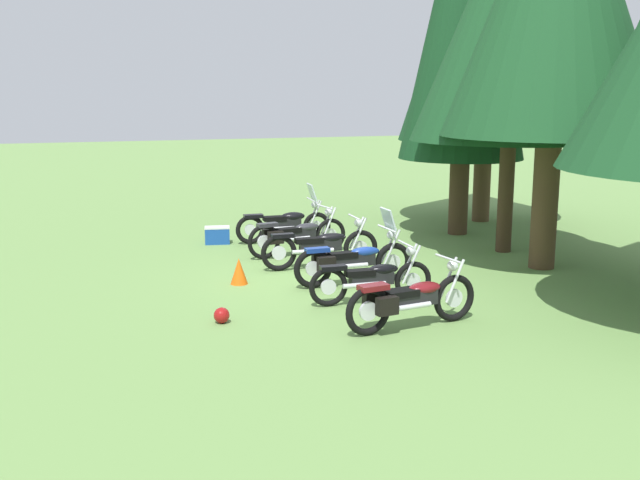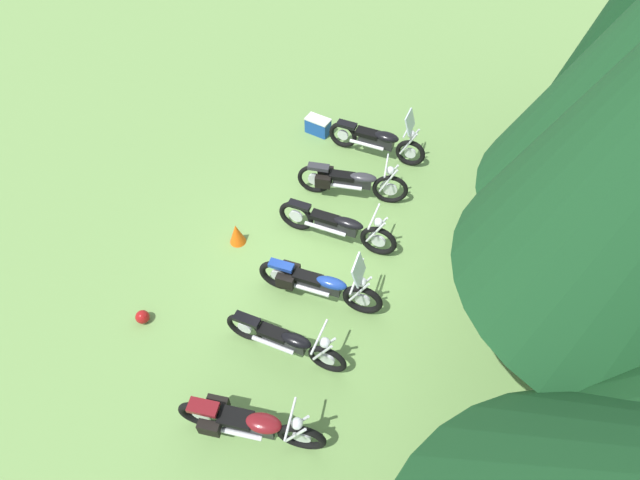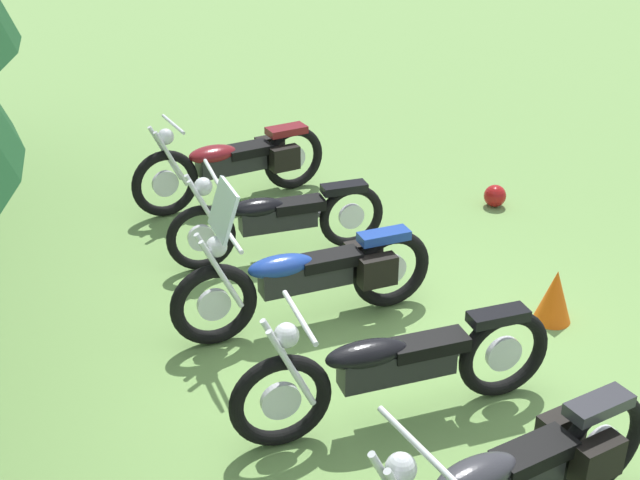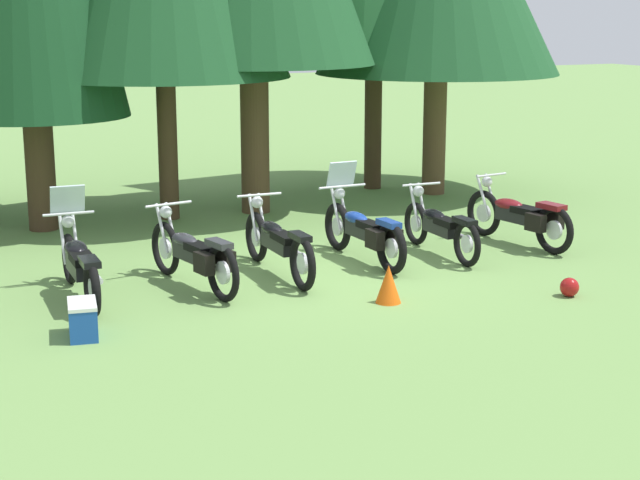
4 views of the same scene
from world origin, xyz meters
TOP-DOWN VIEW (x-y plane):
  - ground_plane at (0.00, 0.00)m, footprint 80.00×80.00m
  - motorcycle_0 at (-3.37, 0.00)m, footprint 0.66×2.27m
  - motorcycle_1 at (-1.92, -0.16)m, footprint 0.79×2.30m
  - motorcycle_2 at (-0.68, -0.00)m, footprint 0.66×2.42m
  - motorcycle_3 at (0.72, 0.13)m, footprint 0.77×2.30m
  - motorcycle_4 at (1.93, 0.03)m, footprint 0.64×2.15m
  - motorcycle_5 at (3.37, 0.05)m, footprint 0.76×2.24m
  - picnic_cooler at (-3.68, -1.54)m, footprint 0.41×0.62m
  - traffic_cone at (0.03, -1.82)m, footprint 0.32×0.32m
  - dropped_helmet at (2.24, -2.56)m, footprint 0.24×0.24m

SIDE VIEW (x-z plane):
  - ground_plane at x=0.00m, z-range 0.00..0.00m
  - dropped_helmet at x=2.24m, z-range 0.00..0.24m
  - picnic_cooler at x=-3.68m, z-range 0.00..0.40m
  - traffic_cone at x=0.03m, z-range 0.00..0.48m
  - motorcycle_4 at x=1.93m, z-range -0.07..0.92m
  - motorcycle_2 at x=-0.68m, z-range -0.06..0.96m
  - motorcycle_1 at x=-1.92m, z-range -0.05..0.97m
  - motorcycle_5 at x=3.37m, z-range -0.05..0.97m
  - motorcycle_0 at x=-3.37m, z-range -0.21..1.13m
  - motorcycle_3 at x=0.72m, z-range -0.23..1.14m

